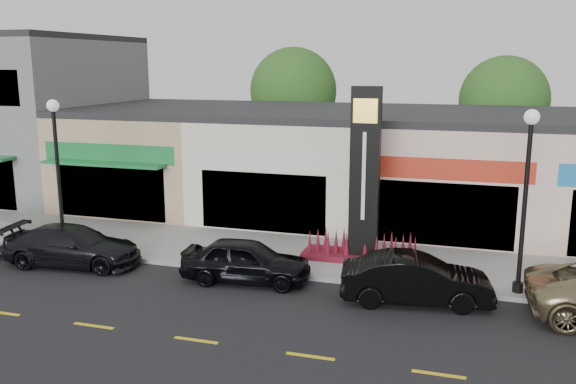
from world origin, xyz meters
name	(u,v)px	position (x,y,z in m)	size (l,w,h in m)	color
ground	(239,298)	(0.00, 0.00, 0.00)	(120.00, 120.00, 0.00)	black
sidewalk	(282,253)	(0.00, 4.35, 0.07)	(52.00, 4.30, 0.15)	gray
curb	(262,273)	(0.00, 2.10, 0.07)	(52.00, 0.20, 0.15)	gray
building_grey_2story	(6,114)	(-18.00, 11.48, 4.14)	(12.00, 10.95, 8.30)	slate
shop_beige	(164,153)	(-8.50, 11.46, 2.40)	(7.00, 10.85, 4.80)	tan
shop_cream	(296,159)	(-1.50, 11.47, 2.40)	(7.00, 10.01, 4.80)	silver
shop_pink_w	(448,166)	(5.50, 11.47, 2.40)	(7.00, 10.01, 4.80)	beige
tree_rear_west	(293,91)	(-4.00, 19.50, 5.22)	(5.20, 5.20, 7.83)	#382619
tree_rear_mid	(504,100)	(8.00, 19.50, 4.88)	(4.80, 4.80, 7.29)	#382619
lamp_west_near	(57,159)	(-8.00, 2.50, 3.48)	(0.44, 0.44, 5.47)	black
lamp_east_near	(526,184)	(8.00, 2.50, 3.48)	(0.44, 0.44, 5.47)	black
pylon_sign	(364,200)	(3.00, 4.20, 2.27)	(4.20, 1.30, 6.00)	#570F1D
car_dark_sedan	(73,246)	(-6.61, 1.16, 0.69)	(4.75, 1.93, 1.38)	black
car_black_sedan	(246,261)	(-0.27, 1.36, 0.71)	(4.15, 1.67, 1.41)	black
car_black_conv	(416,280)	(5.10, 1.13, 0.72)	(4.35, 1.52, 1.43)	black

